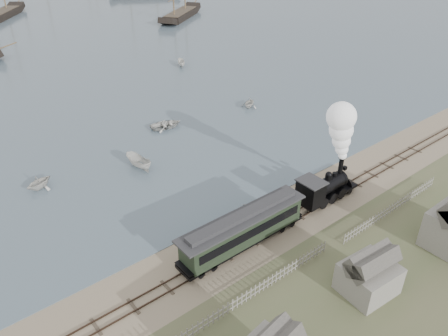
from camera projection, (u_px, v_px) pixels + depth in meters
ground at (246, 225)px, 41.14m from camera, size 600.00×600.00×0.00m
rail_track at (260, 236)px, 39.79m from camera, size 120.00×1.80×0.16m
picket_fence_west at (242, 305)px, 32.99m from camera, size 19.00×0.10×1.20m
picket_fence_east at (392, 213)px, 42.85m from camera, size 15.00×0.10×1.20m
shed_mid at (366, 290)px, 34.22m from camera, size 4.00×3.50×3.60m
locomotive at (337, 158)px, 42.86m from camera, size 7.94×2.96×9.89m
passenger_coach at (243, 228)px, 37.65m from camera, size 12.87×2.48×3.12m
beached_dinghy at (258, 208)px, 42.93m from camera, size 3.58×4.16×0.72m
rowboat_1 at (39, 182)px, 46.02m from camera, size 3.40×3.65×1.56m
rowboat_2 at (138, 162)px, 49.58m from camera, size 4.07×2.10×1.50m
rowboat_3 at (166, 125)px, 58.80m from camera, size 3.83×4.79×0.89m
rowboat_4 at (249, 103)px, 64.58m from camera, size 3.44×3.60×1.47m
rowboat_5 at (181, 63)px, 81.09m from camera, size 3.30×2.44×1.20m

